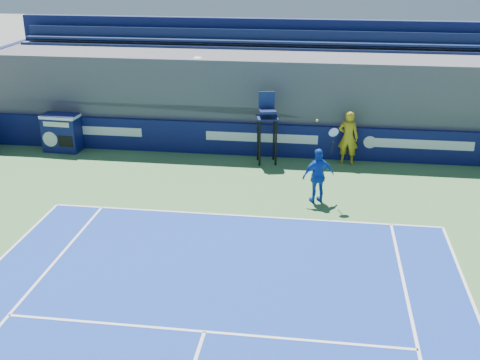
# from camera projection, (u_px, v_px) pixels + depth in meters

# --- Properties ---
(ball_person) EXTENTS (0.75, 0.55, 1.89)m
(ball_person) POSITION_uv_depth(u_px,v_px,m) (348.00, 138.00, 20.60)
(ball_person) COLOR gold
(ball_person) RESTS_ON apron
(back_hoarding) EXTENTS (20.40, 0.21, 1.20)m
(back_hoarding) POSITION_uv_depth(u_px,v_px,m) (262.00, 140.00, 21.52)
(back_hoarding) COLOR #0D1249
(back_hoarding) RESTS_ON ground
(match_clock) EXTENTS (1.36, 0.80, 1.40)m
(match_clock) POSITION_uv_depth(u_px,v_px,m) (62.00, 132.00, 21.97)
(match_clock) COLOR #101651
(match_clock) RESTS_ON ground
(umpire_chair) EXTENTS (0.83, 0.83, 2.48)m
(umpire_chair) POSITION_uv_depth(u_px,v_px,m) (267.00, 120.00, 20.52)
(umpire_chair) COLOR black
(umpire_chair) RESTS_ON ground
(tennis_player) EXTENTS (1.05, 0.77, 2.57)m
(tennis_player) POSITION_uv_depth(u_px,v_px,m) (318.00, 176.00, 17.55)
(tennis_player) COLOR #164AB5
(tennis_player) RESTS_ON apron
(stadium_seating) EXTENTS (21.00, 4.05, 4.40)m
(stadium_seating) POSITION_uv_depth(u_px,v_px,m) (267.00, 93.00, 22.95)
(stadium_seating) COLOR #4F4F54
(stadium_seating) RESTS_ON ground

